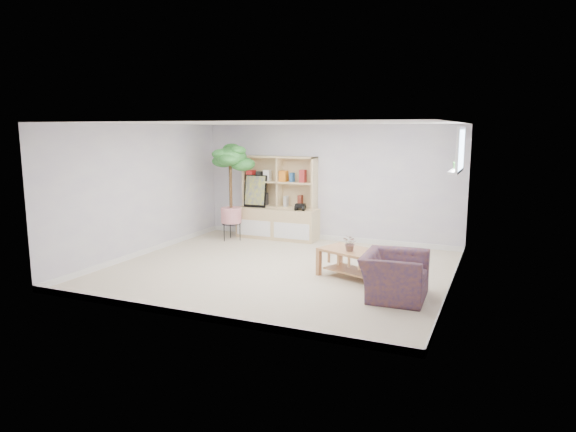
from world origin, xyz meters
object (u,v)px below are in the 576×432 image
at_px(floor_tree, 231,192).
at_px(coffee_table, 355,264).
at_px(armchair, 394,273).
at_px(storage_unit, 277,198).

bearing_deg(floor_tree, coffee_table, -28.40).
bearing_deg(coffee_table, armchair, -20.08).
height_order(coffee_table, armchair, armchair).
bearing_deg(armchair, floor_tree, 56.54).
bearing_deg(floor_tree, storage_unit, 33.76).
distance_m(storage_unit, armchair, 4.30).
bearing_deg(storage_unit, coffee_table, -43.92).
bearing_deg(armchair, storage_unit, 44.47).
height_order(storage_unit, coffee_table, storage_unit).
xyz_separation_m(storage_unit, armchair, (3.10, -2.94, -0.51)).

